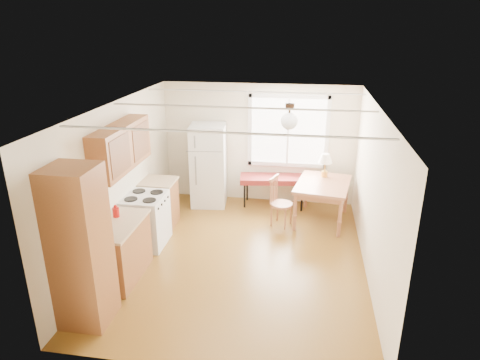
% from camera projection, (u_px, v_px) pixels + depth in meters
% --- Properties ---
extents(room_shell, '(4.60, 5.60, 2.62)m').
position_uv_depth(room_shell, '(240.00, 187.00, 6.64)').
color(room_shell, '#5A3912').
rests_on(room_shell, ground).
extents(kitchen_run, '(0.65, 3.40, 2.20)m').
position_uv_depth(kitchen_run, '(122.00, 220.00, 6.45)').
color(kitchen_run, brown).
rests_on(kitchen_run, ground).
extents(window_unit, '(1.64, 0.05, 1.51)m').
position_uv_depth(window_unit, '(288.00, 131.00, 8.74)').
color(window_unit, white).
rests_on(window_unit, room_shell).
extents(pendant_light, '(0.26, 0.26, 0.40)m').
position_uv_depth(pendant_light, '(289.00, 120.00, 6.57)').
color(pendant_light, black).
rests_on(pendant_light, room_shell).
extents(refrigerator, '(0.77, 0.77, 1.71)m').
position_uv_depth(refrigerator, '(209.00, 165.00, 8.87)').
color(refrigerator, silver).
rests_on(refrigerator, ground).
extents(bench, '(1.46, 0.69, 0.65)m').
position_uv_depth(bench, '(274.00, 180.00, 8.86)').
color(bench, maroon).
rests_on(bench, ground).
extents(dining_table, '(1.15, 1.41, 0.79)m').
position_uv_depth(dining_table, '(323.00, 188.00, 8.12)').
color(dining_table, '#935638').
rests_on(dining_table, ground).
extents(chair, '(0.46, 0.45, 0.94)m').
position_uv_depth(chair, '(278.00, 198.00, 8.05)').
color(chair, '#935638').
rests_on(chair, ground).
extents(table_lamp, '(0.27, 0.27, 0.46)m').
position_uv_depth(table_lamp, '(325.00, 160.00, 8.30)').
color(table_lamp, gold).
rests_on(table_lamp, dining_table).
extents(coffee_maker, '(0.19, 0.25, 0.37)m').
position_uv_depth(coffee_maker, '(99.00, 229.00, 5.75)').
color(coffee_maker, black).
rests_on(coffee_maker, kitchen_run).
extents(kettle, '(0.10, 0.10, 0.20)m').
position_uv_depth(kettle, '(116.00, 212.00, 6.41)').
color(kettle, red).
rests_on(kettle, kitchen_run).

